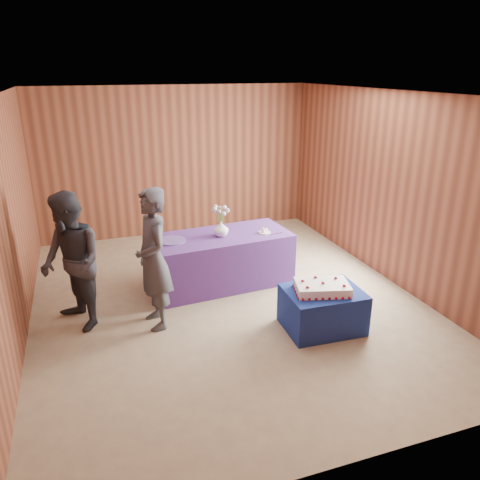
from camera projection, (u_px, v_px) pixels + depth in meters
name	position (u px, v px, depth m)	size (l,w,h in m)	color
ground	(226.00, 300.00, 6.38)	(6.00, 6.00, 0.00)	tan
room_shell	(225.00, 169.00, 5.75)	(5.04, 6.04, 2.72)	brown
cake_table	(322.00, 309.00, 5.63)	(0.90, 0.70, 0.50)	navy
serving_table	(220.00, 260.00, 6.75)	(2.00, 0.90, 0.75)	#542D7E
sheet_cake	(322.00, 287.00, 5.49)	(0.73, 0.59, 0.15)	white
vase	(221.00, 229.00, 6.55)	(0.21, 0.21, 0.22)	white
flower_spray	(221.00, 210.00, 6.46)	(0.25, 0.25, 0.19)	#3E712D
platter	(172.00, 241.00, 6.39)	(0.38, 0.38, 0.02)	#6652A4
plate	(265.00, 232.00, 6.71)	(0.18, 0.18, 0.01)	silver
cake_slice	(265.00, 230.00, 6.70)	(0.08, 0.07, 0.08)	white
knife	(274.00, 234.00, 6.66)	(0.26, 0.02, 0.00)	silver
guest_left	(153.00, 260.00, 5.49)	(0.63, 0.41, 1.72)	#3D3E48
guest_right	(72.00, 262.00, 5.47)	(0.82, 0.64, 1.68)	#2E2F38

